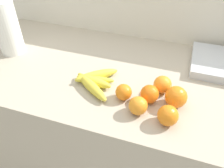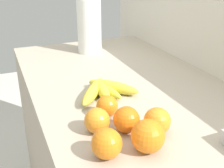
{
  "view_description": "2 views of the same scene",
  "coord_description": "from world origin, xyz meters",
  "views": [
    {
      "loc": [
        0.19,
        -0.8,
        1.54
      ],
      "look_at": [
        -0.03,
        -0.14,
        0.96
      ],
      "focal_mm": 36.29,
      "sensor_mm": 36.0,
      "label": 1
    },
    {
      "loc": [
        0.72,
        -0.43,
        1.35
      ],
      "look_at": [
        -0.09,
        -0.09,
        0.97
      ],
      "focal_mm": 45.65,
      "sensor_mm": 36.0,
      "label": 2
    }
  ],
  "objects": [
    {
      "name": "banana_bunch",
      "position": [
        -0.11,
        -0.12,
        0.94
      ],
      "size": [
        0.2,
        0.23,
        0.04
      ],
      "color": "gold",
      "rests_on": "counter"
    },
    {
      "name": "orange_far_right",
      "position": [
        0.13,
        -0.14,
        0.96
      ],
      "size": [
        0.07,
        0.07,
        0.07
      ],
      "primitive_type": "sphere",
      "color": "orange",
      "rests_on": "counter"
    },
    {
      "name": "wall_back",
      "position": [
        0.0,
        0.38,
        0.65
      ],
      "size": [
        2.05,
        0.06,
        1.3
      ],
      "primitive_type": "cube",
      "color": "silver",
      "rests_on": "ground"
    },
    {
      "name": "counter",
      "position": [
        0.0,
        0.0,
        0.46
      ],
      "size": [
        1.65,
        0.71,
        0.92
      ],
      "primitive_type": "cube",
      "color": "#ADA08C",
      "rests_on": "ground"
    },
    {
      "name": "orange_center",
      "position": [
        0.03,
        -0.16,
        0.96
      ],
      "size": [
        0.07,
        0.07,
        0.07
      ],
      "primitive_type": "sphere",
      "color": "orange",
      "rests_on": "counter"
    },
    {
      "name": "paper_towel_roll",
      "position": [
        -0.61,
        0.0,
        1.05
      ],
      "size": [
        0.12,
        0.12,
        0.29
      ],
      "color": "white",
      "rests_on": "counter"
    },
    {
      "name": "orange_back_left",
      "position": [
        0.17,
        -0.07,
        0.96
      ],
      "size": [
        0.07,
        0.07,
        0.07
      ],
      "primitive_type": "sphere",
      "color": "orange",
      "rests_on": "counter"
    },
    {
      "name": "orange_front",
      "position": [
        0.21,
        -0.23,
        0.96
      ],
      "size": [
        0.07,
        0.07,
        0.07
      ],
      "primitive_type": "sphere",
      "color": "orange",
      "rests_on": "counter"
    },
    {
      "name": "orange_back_right",
      "position": [
        0.1,
        -0.22,
        0.96
      ],
      "size": [
        0.07,
        0.07,
        0.07
      ],
      "primitive_type": "sphere",
      "color": "orange",
      "rests_on": "counter"
    },
    {
      "name": "orange_right",
      "position": [
        0.23,
        -0.13,
        0.96
      ],
      "size": [
        0.08,
        0.08,
        0.08
      ],
      "primitive_type": "sphere",
      "color": "orange",
      "rests_on": "counter"
    }
  ]
}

